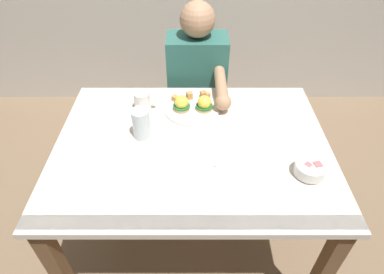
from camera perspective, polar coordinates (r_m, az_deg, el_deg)
name	(u,v)px	position (r m, az deg, el deg)	size (l,w,h in m)	color
ground_plane	(192,236)	(1.99, -0.05, -17.12)	(6.00, 6.00, 0.00)	#7F664C
dining_table	(192,161)	(1.49, -0.07, -4.23)	(1.20, 0.90, 0.74)	silver
eggs_benedict_plate	(192,106)	(1.59, 0.08, 5.47)	(0.27, 0.27, 0.09)	white
fruit_bowl	(310,169)	(1.35, 20.03, -5.37)	(0.12, 0.12, 0.06)	white
coffee_mug	(142,100)	(1.60, -8.73, 6.41)	(0.11, 0.08, 0.09)	white
fork	(220,156)	(1.36, 4.99, -3.37)	(0.07, 0.15, 0.00)	silver
water_glass_near	(141,125)	(1.43, -8.95, 2.08)	(0.08, 0.08, 0.14)	silver
diner_person	(197,87)	(1.95, 0.93, 8.83)	(0.34, 0.54, 1.14)	#33333D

